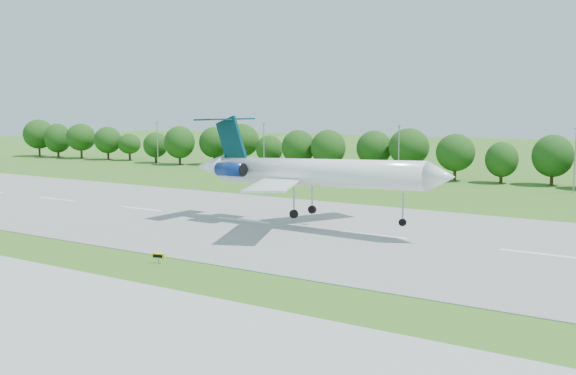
# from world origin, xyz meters

# --- Properties ---
(ground) EXTENTS (600.00, 600.00, 0.00)m
(ground) POSITION_xyz_m (0.00, 0.00, 0.00)
(ground) COLOR #36681B
(ground) RESTS_ON ground
(runway) EXTENTS (400.00, 45.00, 0.08)m
(runway) POSITION_xyz_m (0.00, 25.00, 0.04)
(runway) COLOR gray
(runway) RESTS_ON ground
(taxiway) EXTENTS (400.00, 23.00, 0.08)m
(taxiway) POSITION_xyz_m (0.00, -18.00, 0.04)
(taxiway) COLOR #ADADA8
(taxiway) RESTS_ON ground
(tree_line) EXTENTS (288.40, 8.40, 10.40)m
(tree_line) POSITION_xyz_m (0.00, 92.00, 6.19)
(tree_line) COLOR #382314
(tree_line) RESTS_ON ground
(light_poles) EXTENTS (175.90, 0.25, 12.19)m
(light_poles) POSITION_xyz_m (-2.50, 82.00, 6.34)
(light_poles) COLOR gray
(light_poles) RESTS_ON ground
(airliner) EXTENTS (38.97, 28.43, 13.21)m
(airliner) POSITION_xyz_m (-10.09, 25.08, 7.60)
(airliner) COLOR white
(airliner) RESTS_ON ground
(taxi_sign_centre) EXTENTS (1.41, 0.53, 1.00)m
(taxi_sign_centre) POSITION_xyz_m (-12.72, 0.18, 0.74)
(taxi_sign_centre) COLOR gray
(taxi_sign_centre) RESTS_ON ground
(service_vehicle_a) EXTENTS (3.90, 1.72, 1.24)m
(service_vehicle_a) POSITION_xyz_m (-37.79, 79.29, 0.62)
(service_vehicle_a) COLOR silver
(service_vehicle_a) RESTS_ON ground
(service_vehicle_b) EXTENTS (3.79, 2.73, 1.20)m
(service_vehicle_b) POSITION_xyz_m (-22.71, 78.26, 0.60)
(service_vehicle_b) COLOR silver
(service_vehicle_b) RESTS_ON ground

